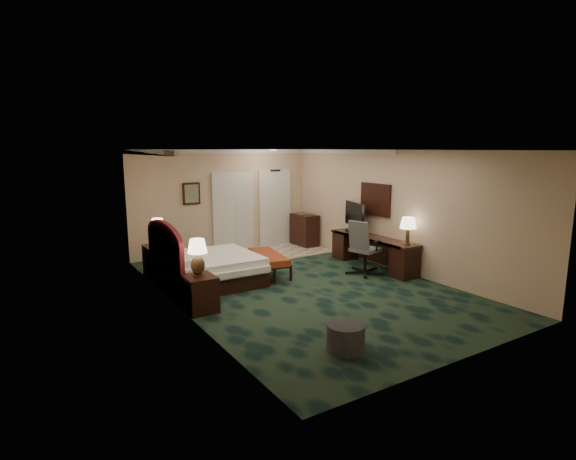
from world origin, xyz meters
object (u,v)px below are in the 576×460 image
nightstand_near (200,294)px  desk (373,252)px  nightstand_far (158,261)px  desk_chair (365,247)px  minibar (304,230)px  ottoman (346,338)px  tv (354,217)px  lamp_near (198,257)px  bed_bench (268,264)px  lamp_far (158,232)px  bed (210,270)px

nightstand_near → desk: bearing=7.7°
nightstand_far → desk_chair: desk_chair is taller
desk → minibar: minibar is taller
ottoman → desk: bearing=43.0°
desk → minibar: 2.83m
desk → nightstand_far: bearing=156.4°
nightstand_near → tv: (4.45, 1.29, 0.78)m
nightstand_far → nightstand_near: bearing=-90.5°
lamp_near → desk_chair: size_ratio=0.52×
nightstand_near → lamp_near: bearing=94.5°
lamp_near → bed_bench: 2.52m
lamp_far → ottoman: 5.22m
lamp_far → minibar: (4.40, 0.87, -0.52)m
nightstand_far → tv: size_ratio=0.71×
nightstand_far → bed_bench: size_ratio=0.47×
bed → tv: 3.78m
ottoman → desk_chair: 3.94m
nightstand_near → lamp_far: lamp_far is taller
tv → minibar: size_ratio=1.06×
bed → lamp_near: (-0.76, -1.35, 0.64)m
desk_chair → minibar: bearing=66.4°
lamp_near → tv: 4.63m
nightstand_far → minibar: size_ratio=0.76×
tv → minibar: 2.24m
bed → lamp_near: bearing=-119.4°
nightstand_near → desk_chair: bearing=3.7°
nightstand_far → ottoman: bearing=-77.6°
bed → lamp_near: lamp_near is taller
nightstand_near → lamp_far: 2.64m
nightstand_far → lamp_near: (-0.03, -2.48, 0.59)m
bed → lamp_far: (-0.70, 1.17, 0.67)m
lamp_near → ottoman: lamp_near is taller
ottoman → minibar: bearing=60.7°
desk → desk_chair: 0.68m
bed → minibar: minibar is taller
ottoman → tv: bearing=48.7°
ottoman → desk: size_ratio=0.21×
ottoman → nightstand_near: bearing=114.3°
nightstand_near → desk: desk is taller
bed → ottoman: 3.91m
lamp_far → bed_bench: bearing=-32.0°
desk_chair → lamp_near: bearing=169.1°
tv → bed_bench: bearing=-164.9°
lamp_near → ottoman: size_ratio=1.20×
desk_chair → lamp_far: bearing=135.2°
lamp_far → tv: (4.40, -1.27, 0.12)m
nightstand_near → minibar: (4.45, 3.43, 0.14)m
minibar → bed_bench: bearing=-138.2°
lamp_near → nightstand_near: bearing=-85.5°
nightstand_far → lamp_far: size_ratio=1.15×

